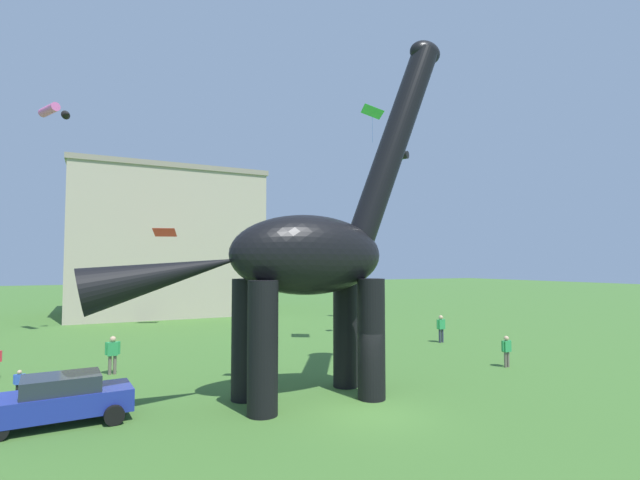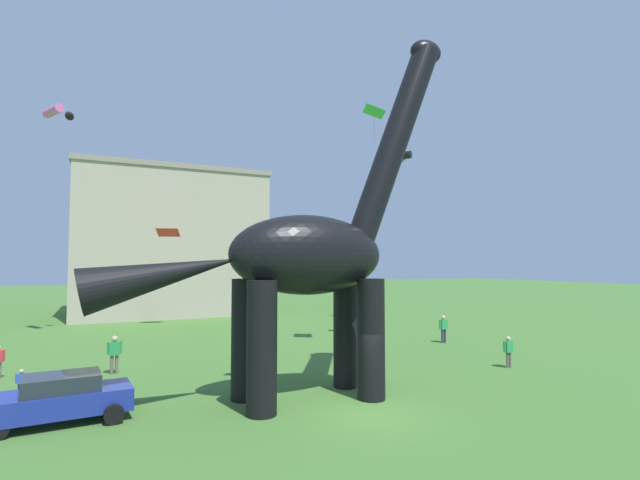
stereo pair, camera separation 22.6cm
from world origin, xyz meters
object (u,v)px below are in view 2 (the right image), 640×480
Objects in this scene: dinosaur_sculpture at (307,255)px; kite_mid_center at (374,112)px; kite_drifting at (168,233)px; kite_high_left at (57,112)px; person_near_flyer at (21,380)px; person_photographer at (114,351)px; person_far_spectator at (508,349)px; kite_trailing at (256,282)px; person_vendor_side at (443,326)px; kite_near_low at (399,157)px; parked_sedan_left at (61,398)px; kite_apex at (363,239)px.

kite_mid_center is at bearing 38.40° from dinosaur_sculpture.
dinosaur_sculpture is 23.71m from kite_drifting.
kite_drifting is (7.97, 3.36, -7.99)m from kite_high_left.
person_near_flyer is 4.31m from person_photographer.
kite_trailing is (-12.37, 2.24, 3.43)m from person_far_spectator.
person_vendor_side is at bearing -27.71° from kite_high_left.
person_vendor_side is 16.64m from kite_near_low.
dinosaur_sculpture is 6.87× the size of kite_high_left.
kite_high_left reaches higher than kite_drifting.
person_near_flyer is at bearing -172.87° from kite_mid_center.
kite_drifting reaches higher than person_vendor_side.
person_vendor_side is at bearing 6.78° from kite_mid_center.
kite_high_left reaches higher than person_near_flyer.
person_near_flyer is (-1.61, 3.95, -0.15)m from parked_sedan_left.
person_near_flyer is 1.30× the size of kite_trailing.
person_near_flyer is 0.69× the size of person_far_spectator.
kite_high_left is (-21.42, 19.49, 14.81)m from person_far_spectator.
person_far_spectator is at bearing -60.57° from kite_mid_center.
kite_apex is at bearing 66.40° from kite_mid_center.
person_photographer is at bearing 44.68° from person_far_spectator.
person_far_spectator is (11.28, 0.66, -4.56)m from dinosaur_sculpture.
kite_drifting is (6.05, 22.47, 6.96)m from parked_sedan_left.
dinosaur_sculpture is 18.57× the size of kite_apex.
person_vendor_side is 0.80× the size of kite_high_left.
person_vendor_side is at bearing 25.66° from dinosaur_sculpture.
kite_mid_center is at bearing 14.20° from person_near_flyer.
kite_mid_center is at bearing -113.60° from kite_apex.
person_far_spectator is at bearing -146.63° from person_vendor_side.
person_far_spectator is 0.70× the size of kite_high_left.
person_photographer is 0.80× the size of kite_high_left.
kite_mid_center is (-8.78, -9.87, -0.22)m from kite_near_low.
person_vendor_side is 0.72× the size of kite_near_low.
person_vendor_side is at bearing 13.08° from parked_sedan_left.
kite_apex is 0.39× the size of kite_drifting.
parked_sedan_left is 22.28m from kite_apex.
person_vendor_side is 2.17× the size of kite_apex.
kite_apex is at bearing 46.55° from dinosaur_sculpture.
kite_high_left is at bearing 91.23° from parked_sedan_left.
kite_near_low reaches higher than person_vendor_side.
kite_high_left is (-26.53, 3.11, 1.15)m from kite_near_low.
kite_near_low is 24.69m from kite_trailing.
parked_sedan_left is 19.51m from person_far_spectator.
kite_high_left reaches higher than person_vendor_side.
kite_apex is (-1.37, 11.77, 6.00)m from person_far_spectator.
parked_sedan_left is 32.44m from kite_near_low.
kite_near_low is (3.10, 9.19, 13.52)m from person_vendor_side.
parked_sedan_left is at bearing -84.28° from kite_high_left.
kite_near_low is at bearing 28.54° from parked_sedan_left.
person_vendor_side reaches higher than person_photographer.
person_photographer is at bearing 139.47° from person_vendor_side.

